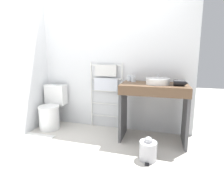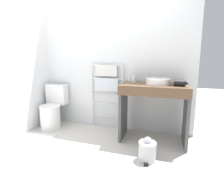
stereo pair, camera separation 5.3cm
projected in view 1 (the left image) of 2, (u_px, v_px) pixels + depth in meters
name	position (u px, v px, depth m)	size (l,w,h in m)	color
ground_plane	(81.00, 168.00, 2.01)	(12.00, 12.00, 0.00)	beige
wall_back	(111.00, 59.00, 3.03)	(2.75, 0.12, 2.46)	silver
wall_side	(19.00, 59.00, 2.74)	(0.12, 1.84, 2.46)	silver
toilet	(52.00, 110.00, 3.12)	(0.38, 0.50, 0.76)	white
towel_radiator	(106.00, 83.00, 3.01)	(0.58, 0.06, 1.16)	white
vanity_counter	(153.00, 103.00, 2.58)	(0.95, 0.55, 0.87)	brown
sink_basin	(158.00, 81.00, 2.51)	(0.34, 0.34, 0.08)	white
faucet	(158.00, 78.00, 2.68)	(0.02, 0.10, 0.11)	silver
cup_near_wall	(130.00, 78.00, 2.81)	(0.08, 0.08, 0.09)	silver
cup_near_edge	(134.00, 79.00, 2.74)	(0.07, 0.07, 0.09)	silver
hair_dryer	(180.00, 83.00, 2.36)	(0.19, 0.17, 0.08)	black
trash_bin	(148.00, 150.00, 2.15)	(0.22, 0.25, 0.30)	#B7B7BC
bath_mat	(33.00, 139.00, 2.70)	(0.56, 0.36, 0.01)	silver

